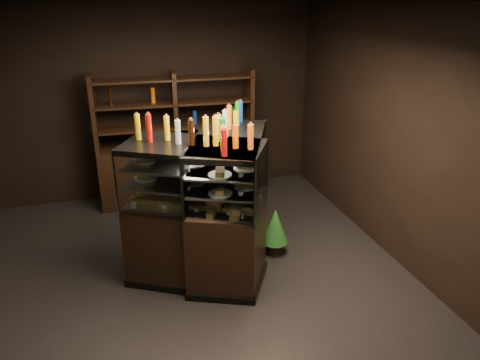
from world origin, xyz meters
TOP-DOWN VIEW (x-y plane):
  - ground at (0.00, 0.00)m, footprint 5.00×5.00m
  - room_shell at (0.00, 0.00)m, footprint 5.02×5.02m
  - display_case at (0.30, -0.04)m, footprint 1.88×1.67m
  - food_display at (0.30, -0.04)m, footprint 1.41×1.32m
  - bottles_top at (0.30, -0.03)m, footprint 1.24×1.18m
  - potted_conifer at (1.13, 0.14)m, footprint 0.32×0.32m
  - back_shelving at (0.25, 2.05)m, footprint 2.34×0.53m

SIDE VIEW (x-z plane):
  - ground at x=0.00m, z-range 0.00..0.00m
  - potted_conifer at x=1.13m, z-range 0.05..0.74m
  - display_case at x=0.30m, z-range -0.28..1.35m
  - back_shelving at x=0.25m, z-range -0.39..1.61m
  - food_display at x=0.30m, z-range 0.93..1.43m
  - bottles_top at x=0.30m, z-range 1.61..1.91m
  - room_shell at x=0.00m, z-range 0.44..3.45m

